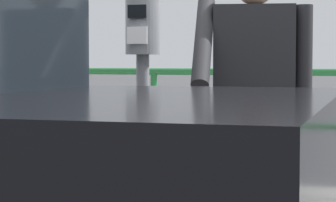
# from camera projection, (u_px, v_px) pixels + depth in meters

# --- Properties ---
(parking_meter) EXTENTS (0.18, 0.19, 1.58)m
(parking_meter) POSITION_uv_depth(u_px,v_px,m) (143.00, 51.00, 3.81)
(parking_meter) COLOR slate
(parking_meter) RESTS_ON sidewalk_curb
(pedestrian_at_meter) EXTENTS (0.60, 0.58, 1.62)m
(pedestrian_at_meter) POSITION_uv_depth(u_px,v_px,m) (254.00, 99.00, 3.72)
(pedestrian_at_meter) COLOR black
(pedestrian_at_meter) RESTS_ON sidewalk_curb
(background_railing) EXTENTS (24.06, 0.06, 1.04)m
(background_railing) POSITION_uv_depth(u_px,v_px,m) (255.00, 103.00, 6.16)
(background_railing) COLOR #1E602D
(background_railing) RESTS_ON sidewalk_curb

